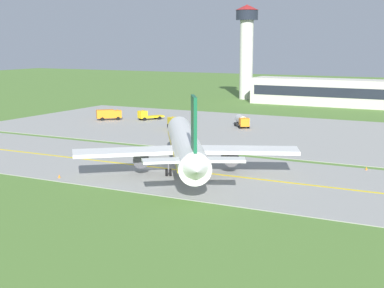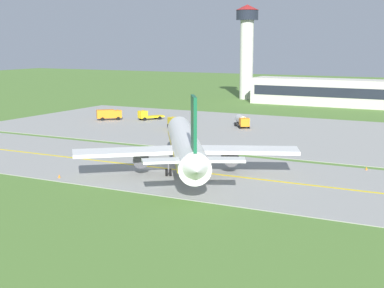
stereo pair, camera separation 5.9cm
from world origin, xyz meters
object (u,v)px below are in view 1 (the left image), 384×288
Objects in this scene: airplane_lead at (186,146)px; service_truck_fuel at (175,122)px; service_truck_baggage at (242,121)px; service_truck_pushback at (147,115)px; service_truck_catering at (109,114)px; control_tower at (247,43)px.

airplane_lead reaches higher than service_truck_fuel.
service_truck_pushback is (-25.34, 0.65, -0.35)m from service_truck_baggage.
service_truck_baggage is 15.14m from service_truck_fuel.
service_truck_fuel is 22.41m from service_truck_catering.
airplane_lead is 59.60m from service_truck_pushback.
service_truck_fuel and service_truck_catering have the same top height.
service_truck_catering is (-21.70, 5.57, 0.00)m from service_truck_fuel.
service_truck_catering is at bearing 165.61° from service_truck_fuel.
service_truck_fuel is 73.86m from control_tower.
control_tower is at bearing 111.79° from service_truck_baggage.
service_truck_pushback is (-36.22, 47.23, -2.95)m from airplane_lead.
airplane_lead is 6.09× the size of service_truck_catering.
control_tower reaches higher than service_truck_pushback.
service_truck_catering is 67.97m from control_tower.
airplane_lead is 43.77m from service_truck_fuel.
airplane_lead reaches higher than service_truck_baggage.
service_truck_fuel is at bearing -142.00° from service_truck_baggage.
service_truck_baggage is 68.31m from control_tower.
service_truck_catering is at bearing -152.03° from service_truck_pushback.
service_truck_fuel reaches higher than service_truck_pushback.
airplane_lead reaches higher than service_truck_catering.
service_truck_baggage reaches higher than service_truck_catering.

